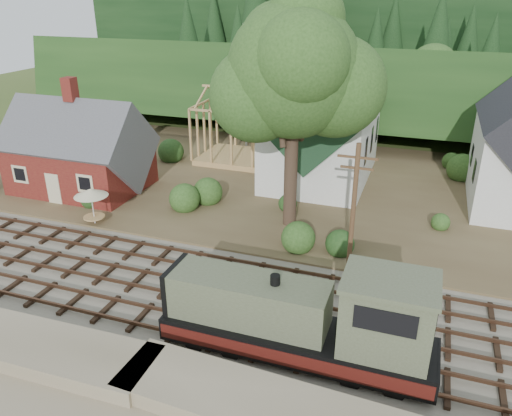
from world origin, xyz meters
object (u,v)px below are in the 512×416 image
(locomotive, at_px, (306,321))
(car_blue, at_px, (95,191))
(car_green, at_px, (32,165))
(patio_set, at_px, (91,194))

(locomotive, distance_m, car_blue, 23.58)
(car_blue, bearing_deg, locomotive, -53.77)
(car_blue, xyz_separation_m, car_green, (-9.25, 3.44, -0.03))
(locomotive, bearing_deg, car_blue, 148.44)
(car_blue, relative_size, patio_set, 1.44)
(car_blue, distance_m, patio_set, 4.90)
(locomotive, xyz_separation_m, car_blue, (-20.07, 12.32, -1.20))
(locomotive, height_order, patio_set, locomotive)
(car_green, distance_m, patio_set, 14.02)
(patio_set, bearing_deg, car_blue, 124.57)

